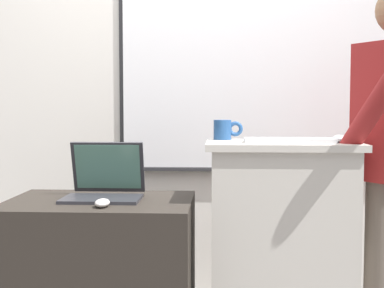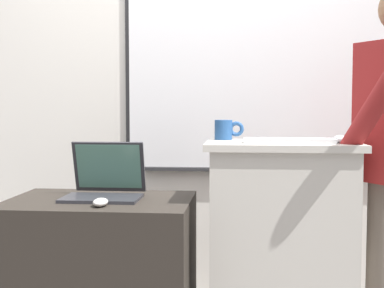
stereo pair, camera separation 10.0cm
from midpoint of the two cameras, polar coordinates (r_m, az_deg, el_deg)
name	(u,v)px [view 2 (the right image)]	position (r m, az deg, el deg)	size (l,w,h in m)	color
back_wall	(202,79)	(3.34, 1.95, 6.98)	(6.40, 0.17, 2.67)	silver
lectern_podium	(281,252)	(2.50, 10.63, -11.28)	(0.68, 0.42, 1.00)	#BCB7AD
side_desk	(100,281)	(2.52, -8.58, -14.26)	(0.82, 0.57, 0.75)	#28231E
laptop	(106,181)	(2.47, -8.07, -3.97)	(0.34, 0.29, 0.25)	#28282D
wireless_keyboard	(289,141)	(2.37, 11.49, 0.35)	(0.39, 0.13, 0.02)	silver
computer_mouse_by_laptop	(100,202)	(2.26, -8.49, -6.17)	(0.06, 0.10, 0.03)	silver
computer_mouse_by_keyboard	(340,139)	(2.42, 16.67, 0.51)	(0.06, 0.10, 0.03)	#BCBCC1
coffee_mug	(225,130)	(2.54, 4.66, 1.52)	(0.14, 0.08, 0.09)	#234C84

